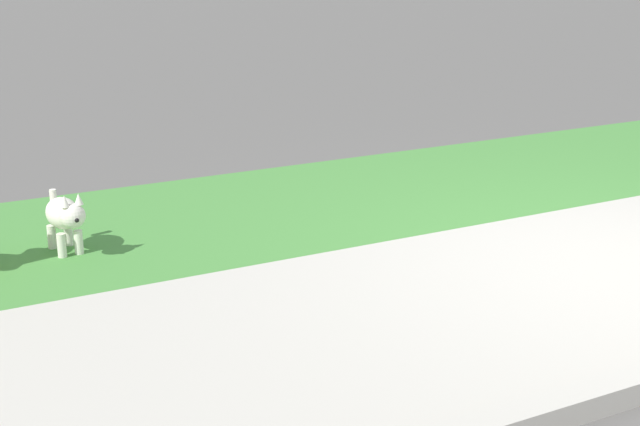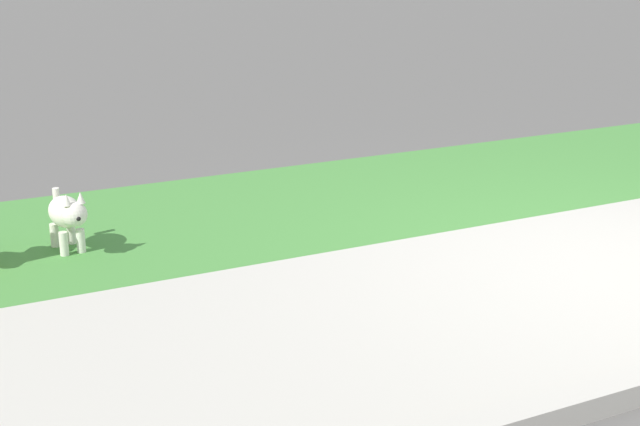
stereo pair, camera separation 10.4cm
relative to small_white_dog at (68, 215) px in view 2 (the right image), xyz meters
The scene contains 4 objects.
ground_plane 3.75m from the small_white_dog, 31.79° to the right, with size 120.00×120.00×0.00m, color #5B5956.
sidewalk_pavement 3.75m from the small_white_dog, 31.79° to the right, with size 18.00×2.32×0.01m, color #BCB7AD.
grass_verge 3.21m from the small_white_dog, ahead, with size 18.00×2.24×0.01m, color #47893D.
small_white_dog is the anchor object (origin of this frame).
Camera 2 is at (-4.19, -3.92, 2.10)m, focal length 50.00 mm.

